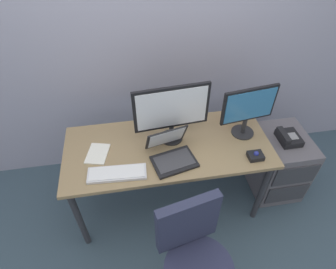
{
  "coord_description": "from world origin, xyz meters",
  "views": [
    {
      "loc": [
        -0.25,
        -1.5,
        2.31
      ],
      "look_at": [
        0.0,
        0.0,
        0.87
      ],
      "focal_mm": 30.05,
      "sensor_mm": 36.0,
      "label": 1
    }
  ],
  "objects_px": {
    "laptop": "(171,153)",
    "coffee_mug": "(232,114)",
    "trackball_mouse": "(256,156)",
    "monitor_main": "(172,110)",
    "office_chair": "(194,265)",
    "paper_notepad": "(98,154)",
    "monitor_side": "(248,109)",
    "keyboard": "(117,173)",
    "file_cabinet": "(277,163)",
    "desk_phone": "(288,138)"
  },
  "relations": [
    {
      "from": "keyboard",
      "to": "coffee_mug",
      "type": "height_order",
      "value": "coffee_mug"
    },
    {
      "from": "laptop",
      "to": "trackball_mouse",
      "type": "bearing_deg",
      "value": -9.97
    },
    {
      "from": "laptop",
      "to": "coffee_mug",
      "type": "height_order",
      "value": "laptop"
    },
    {
      "from": "office_chair",
      "to": "monitor_main",
      "type": "bearing_deg",
      "value": 89.78
    },
    {
      "from": "trackball_mouse",
      "to": "monitor_main",
      "type": "bearing_deg",
      "value": 151.73
    },
    {
      "from": "desk_phone",
      "to": "paper_notepad",
      "type": "distance_m",
      "value": 1.57
    },
    {
      "from": "desk_phone",
      "to": "keyboard",
      "type": "bearing_deg",
      "value": -170.82
    },
    {
      "from": "monitor_main",
      "to": "file_cabinet",
      "type": "bearing_deg",
      "value": -2.9
    },
    {
      "from": "coffee_mug",
      "to": "monitor_main",
      "type": "bearing_deg",
      "value": -164.42
    },
    {
      "from": "monitor_main",
      "to": "monitor_side",
      "type": "distance_m",
      "value": 0.58
    },
    {
      "from": "laptop",
      "to": "trackball_mouse",
      "type": "height_order",
      "value": "laptop"
    },
    {
      "from": "paper_notepad",
      "to": "office_chair",
      "type": "bearing_deg",
      "value": -54.16
    },
    {
      "from": "office_chair",
      "to": "monitor_side",
      "type": "xyz_separation_m",
      "value": [
        0.58,
        0.84,
        0.56
      ]
    },
    {
      "from": "laptop",
      "to": "coffee_mug",
      "type": "relative_size",
      "value": 3.31
    },
    {
      "from": "coffee_mug",
      "to": "file_cabinet",
      "type": "bearing_deg",
      "value": -23.99
    },
    {
      "from": "keyboard",
      "to": "desk_phone",
      "type": "bearing_deg",
      "value": 9.18
    },
    {
      "from": "monitor_side",
      "to": "coffee_mug",
      "type": "height_order",
      "value": "monitor_side"
    },
    {
      "from": "desk_phone",
      "to": "coffee_mug",
      "type": "relative_size",
      "value": 1.78
    },
    {
      "from": "laptop",
      "to": "paper_notepad",
      "type": "relative_size",
      "value": 1.79
    },
    {
      "from": "file_cabinet",
      "to": "office_chair",
      "type": "height_order",
      "value": "office_chair"
    },
    {
      "from": "monitor_main",
      "to": "keyboard",
      "type": "relative_size",
      "value": 1.36
    },
    {
      "from": "office_chair",
      "to": "keyboard",
      "type": "height_order",
      "value": "office_chair"
    },
    {
      "from": "desk_phone",
      "to": "keyboard",
      "type": "relative_size",
      "value": 0.48
    },
    {
      "from": "monitor_side",
      "to": "keyboard",
      "type": "distance_m",
      "value": 1.08
    },
    {
      "from": "desk_phone",
      "to": "paper_notepad",
      "type": "relative_size",
      "value": 0.96
    },
    {
      "from": "keyboard",
      "to": "coffee_mug",
      "type": "relative_size",
      "value": 3.72
    },
    {
      "from": "monitor_main",
      "to": "office_chair",
      "type": "bearing_deg",
      "value": -90.22
    },
    {
      "from": "trackball_mouse",
      "to": "office_chair",
      "type": "bearing_deg",
      "value": -135.62
    },
    {
      "from": "monitor_main",
      "to": "monitor_side",
      "type": "height_order",
      "value": "monitor_main"
    },
    {
      "from": "file_cabinet",
      "to": "office_chair",
      "type": "relative_size",
      "value": 0.65
    },
    {
      "from": "laptop",
      "to": "trackball_mouse",
      "type": "xyz_separation_m",
      "value": [
        0.61,
        -0.11,
        -0.03
      ]
    },
    {
      "from": "monitor_side",
      "to": "paper_notepad",
      "type": "bearing_deg",
      "value": -177.68
    },
    {
      "from": "trackball_mouse",
      "to": "laptop",
      "type": "bearing_deg",
      "value": 170.03
    },
    {
      "from": "laptop",
      "to": "office_chair",
      "type": "bearing_deg",
      "value": -87.16
    },
    {
      "from": "monitor_main",
      "to": "trackball_mouse",
      "type": "distance_m",
      "value": 0.7
    },
    {
      "from": "monitor_main",
      "to": "coffee_mug",
      "type": "bearing_deg",
      "value": 15.58
    },
    {
      "from": "trackball_mouse",
      "to": "file_cabinet",
      "type": "bearing_deg",
      "value": 31.37
    },
    {
      "from": "office_chair",
      "to": "paper_notepad",
      "type": "height_order",
      "value": "office_chair"
    },
    {
      "from": "file_cabinet",
      "to": "trackball_mouse",
      "type": "xyz_separation_m",
      "value": [
        -0.43,
        -0.26,
        0.46
      ]
    },
    {
      "from": "keyboard",
      "to": "laptop",
      "type": "xyz_separation_m",
      "value": [
        0.4,
        0.1,
        0.04
      ]
    },
    {
      "from": "laptop",
      "to": "coffee_mug",
      "type": "distance_m",
      "value": 0.68
    },
    {
      "from": "monitor_side",
      "to": "trackball_mouse",
      "type": "height_order",
      "value": "monitor_side"
    },
    {
      "from": "office_chair",
      "to": "laptop",
      "type": "relative_size",
      "value": 2.58
    },
    {
      "from": "office_chair",
      "to": "coffee_mug",
      "type": "distance_m",
      "value": 1.22
    },
    {
      "from": "file_cabinet",
      "to": "monitor_main",
      "type": "distance_m",
      "value": 1.23
    },
    {
      "from": "monitor_main",
      "to": "trackball_mouse",
      "type": "relative_size",
      "value": 5.16
    },
    {
      "from": "trackball_mouse",
      "to": "paper_notepad",
      "type": "distance_m",
      "value": 1.18
    },
    {
      "from": "keyboard",
      "to": "trackball_mouse",
      "type": "relative_size",
      "value": 3.8
    },
    {
      "from": "file_cabinet",
      "to": "coffee_mug",
      "type": "distance_m",
      "value": 0.7
    },
    {
      "from": "monitor_side",
      "to": "laptop",
      "type": "xyz_separation_m",
      "value": [
        -0.62,
        -0.17,
        -0.2
      ]
    }
  ]
}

